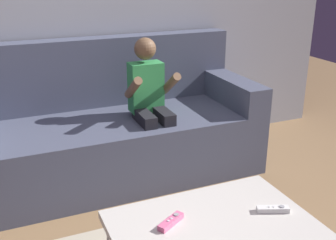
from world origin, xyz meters
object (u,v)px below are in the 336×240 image
couch (111,131)px  coffee_table (213,237)px  game_remote_pink_near_edge (171,222)px  game_remote_white_far_corner (273,209)px  person_seated_on_couch (151,102)px

couch → coffee_table: bearing=-87.5°
couch → game_remote_pink_near_edge: 1.31m
couch → coffee_table: (0.06, -1.37, 0.02)m
game_remote_pink_near_edge → game_remote_white_far_corner: size_ratio=0.97×
coffee_table → game_remote_pink_near_edge: (-0.16, 0.07, 0.08)m
couch → game_remote_white_far_corner: 1.44m
couch → person_seated_on_couch: size_ratio=2.08×
coffee_table → game_remote_white_far_corner: (0.28, -0.02, 0.08)m
coffee_table → game_remote_pink_near_edge: bearing=157.7°
coffee_table → game_remote_white_far_corner: game_remote_white_far_corner is taller
game_remote_pink_near_edge → couch: bearing=85.4°
couch → coffee_table: size_ratio=2.41×
couch → game_remote_white_far_corner: size_ratio=14.13×
couch → game_remote_white_far_corner: couch is taller
game_remote_pink_near_edge → game_remote_white_far_corner: 0.46m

